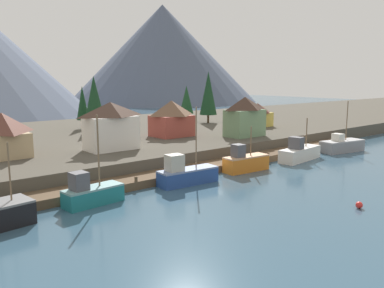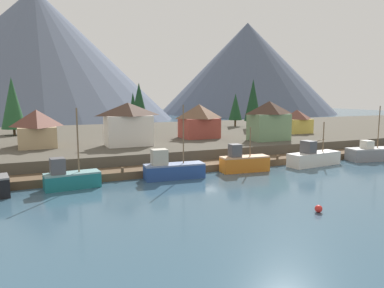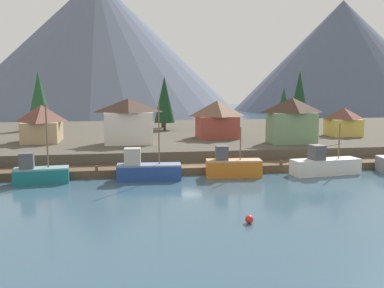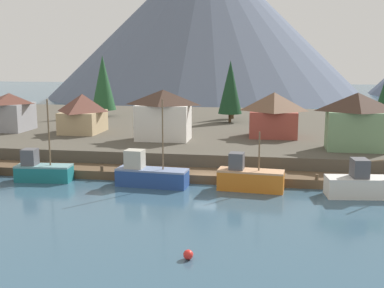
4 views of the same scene
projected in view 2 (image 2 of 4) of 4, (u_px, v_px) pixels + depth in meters
The scene contains 21 objects.
ground_plane at pixel (161, 155), 69.58m from camera, with size 400.00×400.00×1.00m, color #335166.
dock at pixel (202, 166), 53.10m from camera, with size 80.00×4.00×1.60m.
shoreline_bank at pixel (143, 139), 80.24m from camera, with size 400.00×56.00×2.50m, color #4C473D.
mountain_west_peak at pixel (37, 55), 159.70m from camera, with size 116.77×116.77×55.98m, color slate.
mountain_central_peak at pixel (247, 68), 216.60m from camera, with size 102.81×102.81×52.27m, color #4C566B.
fishing_boat_teal at pixel (70, 178), 42.45m from camera, with size 6.39×2.80×9.30m.
fishing_boat_blue at pixel (172, 169), 47.41m from camera, with size 7.93×2.95×9.53m.
fishing_boat_orange at pixel (244, 162), 51.77m from camera, with size 7.05×2.81×6.30m.
fishing_boat_white at pixel (313, 158), 56.18m from camera, with size 9.35×3.67×6.67m.
fishing_boat_grey at pixel (372, 153), 60.68m from camera, with size 8.90×4.39×9.00m.
house_yellow at pixel (297, 121), 79.79m from camera, with size 5.78×4.82×5.07m.
house_red at pixel (199, 121), 70.62m from camera, with size 7.06×5.74×6.48m.
house_green at pixel (269, 120), 66.72m from camera, with size 7.40×4.36×7.15m.
house_white at pixel (128, 124), 59.72m from camera, with size 7.68×4.56×7.04m.
house_tan at pixel (37, 128), 58.55m from camera, with size 5.86×7.33×5.95m.
conifer_near_left at pixel (253, 100), 89.03m from camera, with size 4.07×4.07×12.05m.
conifer_near_right at pixel (139, 104), 80.78m from camera, with size 4.23×4.23×10.94m.
conifer_mid_left at pixel (235, 107), 96.09m from camera, with size 3.51×3.51×8.63m.
conifer_mid_right at pixel (133, 107), 85.88m from camera, with size 2.59×2.59×8.90m.
conifer_back_left at pixel (13, 103), 75.13m from camera, with size 4.77×4.77×11.90m.
channel_buoy at pixel (319, 209), 33.85m from camera, with size 0.70×0.70×0.70m, color red.
Camera 2 is at (-22.23, -45.25, 10.82)m, focal length 34.31 mm.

